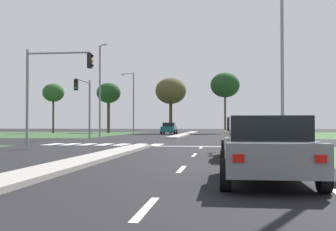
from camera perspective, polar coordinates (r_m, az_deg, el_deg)
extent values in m
plane|color=black|center=(33.39, -1.03, -3.42)|extent=(200.00, 200.00, 0.00)
cube|color=#2D4C28|center=(64.98, -20.66, -2.26)|extent=(35.00, 35.00, 0.01)
cube|color=gray|center=(14.85, -11.40, -5.93)|extent=(1.20, 22.00, 0.14)
cube|color=gray|center=(58.24, 2.42, -2.40)|extent=(1.20, 36.00, 0.14)
cube|color=silver|center=(6.91, -2.91, -12.01)|extent=(0.14, 2.00, 0.01)
cube|color=silver|center=(12.80, 1.76, -7.00)|extent=(0.14, 2.00, 0.01)
cube|color=silver|center=(18.77, 3.44, -5.15)|extent=(0.14, 2.00, 0.01)
cube|color=silver|center=(24.75, 4.31, -4.19)|extent=(0.14, 2.00, 0.01)
cube|color=silver|center=(15.25, 15.30, -6.03)|extent=(0.14, 24.00, 0.01)
cube|color=silver|center=(26.09, 5.11, -4.04)|extent=(6.40, 0.50, 0.01)
cube|color=silver|center=(29.99, -14.68, -3.63)|extent=(0.70, 2.80, 0.01)
cube|color=silver|center=(29.58, -12.61, -3.67)|extent=(0.70, 2.80, 0.01)
cube|color=silver|center=(29.22, -10.48, -3.72)|extent=(0.70, 2.80, 0.01)
cube|color=silver|center=(28.89, -8.30, -3.75)|extent=(0.70, 2.80, 0.01)
cube|color=silver|center=(28.61, -6.07, -3.78)|extent=(0.70, 2.80, 0.01)
cube|color=silver|center=(28.37, -3.80, -3.81)|extent=(0.70, 2.80, 0.01)
cube|color=silver|center=(28.18, -1.50, -3.83)|extent=(0.70, 2.80, 0.01)
cube|color=maroon|center=(31.95, 14.46, -2.31)|extent=(4.16, 1.86, 0.67)
cube|color=black|center=(31.93, 14.19, -1.24)|extent=(1.91, 1.64, 0.52)
cube|color=red|center=(32.45, 10.62, -2.19)|extent=(0.04, 0.20, 0.14)
cube|color=red|center=(31.04, 10.79, -2.24)|extent=(0.04, 0.20, 0.14)
cylinder|color=black|center=(33.08, 16.54, -2.84)|extent=(0.64, 0.22, 0.64)
cylinder|color=black|center=(31.24, 17.11, -2.94)|extent=(0.64, 0.22, 0.64)
cylinder|color=black|center=(32.74, 11.94, -2.88)|extent=(0.64, 0.22, 0.64)
cylinder|color=black|center=(30.89, 12.24, -2.99)|extent=(0.64, 0.22, 0.64)
cube|color=#19565B|center=(59.10, 0.14, -1.79)|extent=(1.76, 4.27, 0.73)
cube|color=black|center=(59.25, 0.15, -1.18)|extent=(1.55, 1.96, 0.52)
cube|color=red|center=(61.17, 1.00, -1.70)|extent=(0.20, 0.04, 0.14)
cube|color=red|center=(61.32, -0.24, -1.70)|extent=(0.20, 0.04, 0.14)
cylinder|color=black|center=(57.65, 0.84, -2.17)|extent=(0.22, 0.64, 0.64)
cylinder|color=black|center=(57.86, -0.89, -2.16)|extent=(0.22, 0.64, 0.64)
cylinder|color=black|center=(60.37, 1.12, -2.12)|extent=(0.22, 0.64, 0.64)
cylinder|color=black|center=(60.57, -0.53, -2.12)|extent=(0.22, 0.64, 0.64)
cube|color=slate|center=(10.10, 12.73, -4.90)|extent=(1.86, 4.31, 0.65)
cube|color=black|center=(9.93, 12.80, -1.60)|extent=(1.64, 1.98, 0.52)
cube|color=red|center=(7.88, 9.17, -5.50)|extent=(0.20, 0.04, 0.14)
cube|color=red|center=(8.06, 19.31, -5.35)|extent=(0.20, 0.04, 0.14)
cylinder|color=black|center=(11.45, 7.38, -6.10)|extent=(0.22, 0.64, 0.64)
cylinder|color=black|center=(11.61, 16.65, -5.99)|extent=(0.22, 0.64, 0.64)
cylinder|color=black|center=(8.71, 7.50, -7.66)|extent=(0.22, 0.64, 0.64)
cylinder|color=black|center=(8.92, 19.64, -7.45)|extent=(0.22, 0.64, 0.64)
cube|color=#BCAD8E|center=(17.46, 10.36, -3.18)|extent=(1.86, 4.42, 0.74)
cube|color=black|center=(17.30, 10.39, -1.11)|extent=(1.64, 2.03, 0.52)
cube|color=red|center=(15.21, 8.19, -3.21)|extent=(0.20, 0.04, 0.14)
cube|color=red|center=(15.30, 13.50, -3.17)|extent=(0.20, 0.04, 0.14)
cylinder|color=black|center=(18.86, 7.28, -4.17)|extent=(0.22, 0.64, 0.64)
cylinder|color=black|center=(18.96, 12.94, -4.13)|extent=(0.22, 0.64, 0.64)
cylinder|color=black|center=(16.04, 7.33, -4.69)|extent=(0.22, 0.64, 0.64)
cylinder|color=black|center=(16.16, 13.97, -4.64)|extent=(0.22, 0.64, 0.64)
cylinder|color=gray|center=(29.20, -17.86, 2.27)|extent=(0.18, 0.18, 6.07)
cylinder|color=gray|center=(28.71, -14.09, 7.90)|extent=(4.08, 0.12, 0.12)
cube|color=black|center=(27.96, -10.16, 7.04)|extent=(0.26, 0.32, 0.95)
sphere|color=#360503|center=(27.96, -9.85, 7.66)|extent=(0.20, 0.20, 0.20)
sphere|color=orange|center=(27.92, -9.85, 7.05)|extent=(0.20, 0.20, 0.20)
sphere|color=black|center=(27.88, -9.85, 6.44)|extent=(0.20, 0.20, 0.20)
cylinder|color=gray|center=(41.52, -10.18, 0.80)|extent=(0.18, 0.18, 5.46)
cylinder|color=gray|center=(39.86, -10.98, 4.45)|extent=(0.12, 3.84, 0.12)
cube|color=black|center=(37.99, -11.88, 3.94)|extent=(0.32, 0.26, 0.95)
sphere|color=#360503|center=(37.87, -11.96, 4.41)|extent=(0.20, 0.20, 0.20)
sphere|color=#3A2405|center=(37.84, -11.96, 3.96)|extent=(0.20, 0.20, 0.20)
sphere|color=green|center=(37.82, -11.96, 3.51)|extent=(0.20, 0.20, 0.20)
cylinder|color=gray|center=(28.13, 14.66, 6.51)|extent=(0.20, 0.20, 10.10)
cylinder|color=gray|center=(47.83, -8.86, 3.17)|extent=(0.20, 0.20, 9.86)
cylinder|color=gray|center=(47.55, -8.56, 9.06)|extent=(1.03, 1.65, 0.10)
ellipsoid|color=#B2B2A8|center=(46.65, -8.26, 9.14)|extent=(0.56, 0.28, 0.20)
cylinder|color=gray|center=(65.39, -4.51, 1.64)|extent=(0.20, 0.20, 9.05)
cylinder|color=gray|center=(66.26, -5.23, 5.44)|extent=(1.85, 0.73, 0.10)
ellipsoid|color=#B2B2A8|center=(66.75, -5.94, 5.31)|extent=(0.56, 0.28, 0.20)
cylinder|color=#423323|center=(68.47, -14.72, -0.04)|extent=(0.30, 0.30, 5.25)
ellipsoid|color=#285123|center=(68.63, -14.70, 2.90)|extent=(3.27, 3.27, 2.78)
cylinder|color=#423323|center=(70.23, -7.75, -0.07)|extent=(0.47, 0.47, 5.31)
ellipsoid|color=#1E421E|center=(70.40, -7.74, 2.94)|extent=(3.81, 3.81, 3.23)
cylinder|color=#423323|center=(63.80, 0.36, -0.12)|extent=(0.47, 0.47, 4.99)
ellipsoid|color=#4C4728|center=(63.97, 0.36, 3.23)|extent=(4.49, 4.49, 3.82)
cylinder|color=#423323|center=(65.30, 7.45, 0.30)|extent=(0.28, 0.28, 5.98)
ellipsoid|color=#1E421E|center=(65.54, 7.44, 3.96)|extent=(4.32, 4.32, 3.67)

